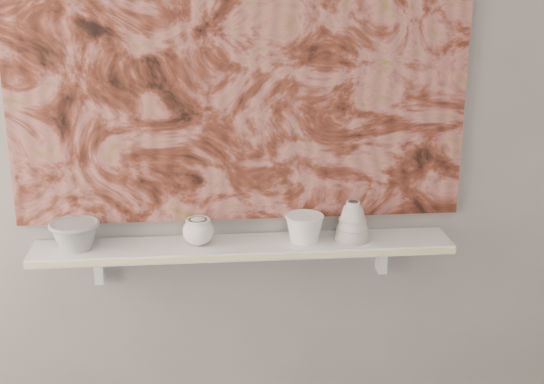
{
  "coord_description": "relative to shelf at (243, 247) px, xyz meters",
  "views": [
    {
      "loc": [
        -0.12,
        -0.85,
        1.86
      ],
      "look_at": [
        0.09,
        1.49,
        1.11
      ],
      "focal_mm": 50.0,
      "sensor_mm": 36.0,
      "label": 1
    }
  ],
  "objects": [
    {
      "name": "bracket_left",
      "position": [
        -0.49,
        0.06,
        -0.07
      ],
      "size": [
        0.03,
        0.06,
        0.12
      ],
      "primitive_type": "cube",
      "color": "white",
      "rests_on": "wall_back"
    },
    {
      "name": "house_motif",
      "position": [
        0.45,
        0.07,
        0.32
      ],
      "size": [
        0.09,
        0.0,
        0.08
      ],
      "primitive_type": "cube",
      "color": "black",
      "rests_on": "painting"
    },
    {
      "name": "shelf",
      "position": [
        0.0,
        0.0,
        0.0
      ],
      "size": [
        1.4,
        0.18,
        0.03
      ],
      "primitive_type": "cube",
      "color": "white",
      "rests_on": "wall_back"
    },
    {
      "name": "bowl_white",
      "position": [
        0.21,
        0.0,
        0.06
      ],
      "size": [
        0.14,
        0.14,
        0.09
      ],
      "primitive_type": null,
      "rotation": [
        0.0,
        0.0,
        0.06
      ],
      "color": "white",
      "rests_on": "shelf"
    },
    {
      "name": "painting",
      "position": [
        0.0,
        0.08,
        0.62
      ],
      "size": [
        1.5,
        0.02,
        1.1
      ],
      "primitive_type": "cube",
      "color": "maroon",
      "rests_on": "wall_back"
    },
    {
      "name": "cup_cream",
      "position": [
        -0.15,
        0.0,
        0.06
      ],
      "size": [
        0.13,
        0.13,
        0.09
      ],
      "primitive_type": null,
      "rotation": [
        0.0,
        0.0,
        0.34
      ],
      "color": "silver",
      "rests_on": "shelf"
    },
    {
      "name": "bell_vessel",
      "position": [
        0.37,
        0.0,
        0.08
      ],
      "size": [
        0.16,
        0.16,
        0.14
      ],
      "primitive_type": null,
      "rotation": [
        0.0,
        0.0,
        0.37
      ],
      "color": "beige",
      "rests_on": "shelf"
    },
    {
      "name": "bowl_grey",
      "position": [
        -0.55,
        0.0,
        0.06
      ],
      "size": [
        0.22,
        0.22,
        0.1
      ],
      "primitive_type": null,
      "rotation": [
        0.0,
        0.0,
        0.4
      ],
      "color": "#A1A09E",
      "rests_on": "shelf"
    },
    {
      "name": "wall_back",
      "position": [
        0.0,
        0.09,
        0.44
      ],
      "size": [
        3.6,
        0.0,
        3.6
      ],
      "primitive_type": "plane",
      "rotation": [
        1.57,
        0.0,
        0.0
      ],
      "color": "gray",
      "rests_on": "floor"
    },
    {
      "name": "bracket_right",
      "position": [
        0.49,
        0.06,
        -0.07
      ],
      "size": [
        0.03,
        0.06,
        0.12
      ],
      "primitive_type": "cube",
      "color": "white",
      "rests_on": "wall_back"
    },
    {
      "name": "shelf_stripe",
      "position": [
        0.0,
        -0.09,
        0.0
      ],
      "size": [
        1.4,
        0.01,
        0.02
      ],
      "primitive_type": "cube",
      "color": "beige",
      "rests_on": "shelf"
    }
  ]
}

